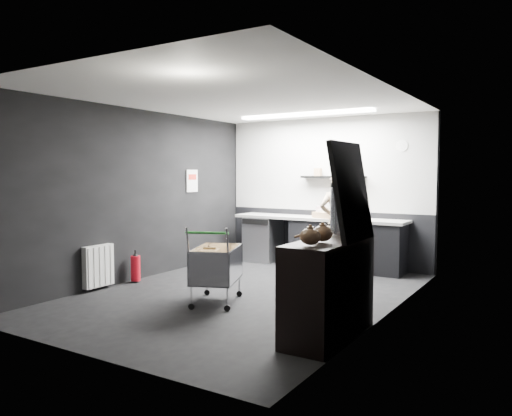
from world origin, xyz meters
The scene contains 22 objects.
floor centered at (0.00, 0.00, 0.00)m, with size 5.50×5.50×0.00m, color black.
ceiling centered at (0.00, 0.00, 2.70)m, with size 5.50×5.50×0.00m, color white.
wall_back centered at (0.00, 2.75, 1.35)m, with size 5.50×5.50×0.00m, color black.
wall_front centered at (0.00, -2.75, 1.35)m, with size 5.50×5.50×0.00m, color black.
wall_left centered at (-2.00, 0.00, 1.35)m, with size 5.50×5.50×0.00m, color black.
wall_right centered at (2.00, 0.00, 1.35)m, with size 5.50×5.50×0.00m, color black.
kitchen_wall_panel centered at (0.00, 2.73, 1.85)m, with size 3.95×0.02×1.70m, color #B8B7B3.
dado_panel centered at (0.00, 2.73, 0.50)m, with size 3.95×0.02×1.00m, color black.
floating_shelf centered at (0.20, 2.62, 1.62)m, with size 1.20×0.22×0.04m, color black.
wall_clock centered at (1.40, 2.72, 2.15)m, with size 0.20×0.20×0.03m, color silver.
poster centered at (-1.98, 1.30, 1.55)m, with size 0.02×0.30×0.40m, color white.
poster_red_band centered at (-1.98, 1.30, 1.62)m, with size 0.01×0.22×0.10m, color red.
radiator centered at (-1.94, -0.90, 0.35)m, with size 0.10×0.50×0.60m, color silver.
ceiling_strip centered at (0.00, 1.85, 2.67)m, with size 2.40×0.20×0.04m, color white.
prep_counter centered at (0.14, 2.42, 0.46)m, with size 3.20×0.61×0.90m.
person centered at (0.58, 1.97, 0.86)m, with size 0.63×0.41×1.73m, color beige.
shopping_cart centered at (-0.06, -0.58, 0.47)m, with size 0.85×1.09×0.99m.
sideboard centered at (1.74, -1.04, 0.63)m, with size 0.57×1.34×2.00m.
fire_extinguisher centered at (-1.85, -0.25, 0.23)m, with size 0.15×0.15×0.48m.
cardboard_box centered at (0.26, 2.37, 0.95)m, with size 0.52×0.39×0.10m, color #A68358.
pink_tub centered at (0.07, 2.42, 1.00)m, with size 0.20×0.20×0.20m, color silver.
white_container centered at (0.12, 2.37, 0.97)m, with size 0.16×0.13×0.15m, color silver.
Camera 1 is at (3.75, -5.76, 1.69)m, focal length 35.00 mm.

